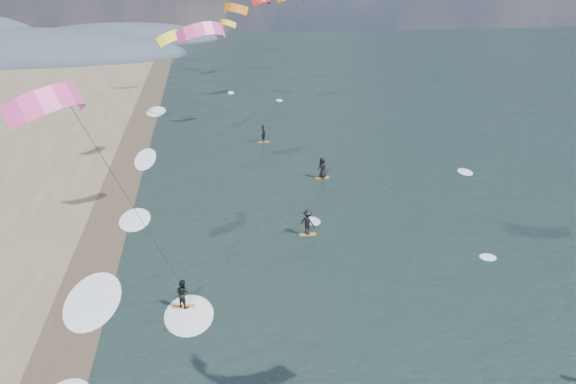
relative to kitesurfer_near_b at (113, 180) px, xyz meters
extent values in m
cube|color=#382D23|center=(-3.24, 0.58, -8.88)|extent=(3.00, 240.00, 0.00)
ellipsoid|color=#3D4756|center=(-31.24, 90.58, -8.88)|extent=(64.00, 24.00, 10.00)
ellipsoid|color=#3D4756|center=(-13.24, 110.58, -8.88)|extent=(40.00, 18.00, 7.00)
cube|color=#C27722|center=(2.31, 4.23, -8.85)|extent=(1.25, 0.39, 0.06)
imported|color=black|center=(2.31, 4.23, -8.03)|extent=(0.98, 0.96, 1.59)
ellipsoid|color=white|center=(2.61, 3.43, -8.88)|extent=(2.60, 4.20, 0.12)
cylinder|color=black|center=(0.56, 1.23, -1.76)|extent=(0.02, 0.02, 13.57)
cube|color=#C27722|center=(10.34, 12.55, -8.86)|extent=(1.10, 0.35, 0.05)
imported|color=black|center=(10.34, 12.55, -7.96)|extent=(1.25, 1.25, 1.74)
cube|color=#C27722|center=(13.28, 23.52, -8.86)|extent=(1.10, 0.35, 0.05)
imported|color=black|center=(13.28, 23.52, -7.97)|extent=(0.92, 1.01, 1.73)
cube|color=#C27722|center=(9.34, 34.55, -8.86)|extent=(1.10, 0.35, 0.05)
imported|color=black|center=(9.34, 34.55, -7.98)|extent=(0.57, 0.72, 1.72)
ellipsoid|color=white|center=(-2.04, 5.58, -8.88)|extent=(2.40, 5.40, 0.11)
ellipsoid|color=white|center=(-2.04, 16.58, -8.88)|extent=(2.40, 5.40, 0.11)
ellipsoid|color=white|center=(-2.04, 30.58, -8.88)|extent=(2.40, 5.40, 0.11)
ellipsoid|color=white|center=(-2.04, 48.58, -8.88)|extent=(2.40, 5.40, 0.11)
camera|label=1|loc=(4.16, -26.09, 9.24)|focal=40.00mm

